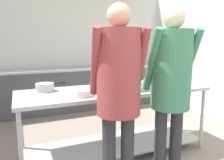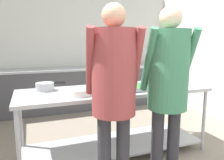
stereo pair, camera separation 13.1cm
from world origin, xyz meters
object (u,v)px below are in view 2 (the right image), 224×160
Objects in this scene: guest_serving_left at (168,80)px; guest_serving_right at (114,83)px; serving_tray_roast at (144,87)px; water_bottle at (127,61)px; plate_stack at (79,93)px; sauce_pan at (45,86)px; serving_tray_vegetables at (163,82)px; serving_tray_greens at (107,88)px.

guest_serving_left is 0.55m from guest_serving_right.
serving_tray_roast is 2.38m from water_bottle.
guest_serving_right is (0.19, -0.58, 0.19)m from plate_stack.
sauce_pan reaches higher than serving_tray_vegetables.
sauce_pan reaches higher than serving_tray_greens.
guest_serving_right is at bearing -62.08° from sauce_pan.
serving_tray_greens is at bearing -19.30° from sauce_pan.
serving_tray_roast is at bearing 80.48° from guest_serving_left.
serving_tray_vegetables is 2.01m from water_bottle.
sauce_pan is at bearing 136.31° from guest_serving_left.
plate_stack is at bearing 107.81° from guest_serving_right.
water_bottle is (1.64, 2.28, 0.13)m from plate_stack.
guest_serving_left is at bearing -121.84° from serving_tray_vegetables.
water_bottle reaches higher than serving_tray_roast.
serving_tray_vegetables is at bearing 8.89° from serving_tray_greens.
serving_tray_greens is 0.25× the size of guest_serving_right.
guest_serving_right is 6.55× the size of water_bottle.
guest_serving_right is 3.21m from water_bottle.
plate_stack is at bearing -167.00° from serving_tray_vegetables.
guest_serving_left is at bearing -3.42° from guest_serving_right.
water_bottle is at bearing 70.44° from serving_tray_roast.
plate_stack reaches higher than serving_tray_roast.
guest_serving_left is 3.03m from water_bottle.
water_bottle is (0.80, 2.24, 0.14)m from serving_tray_roast.
water_bottle is at bearing 72.63° from guest_serving_left.
serving_tray_vegetables is at bearing 58.16° from guest_serving_left.
serving_tray_roast is at bearing -14.39° from serving_tray_greens.
serving_tray_roast is 0.22× the size of guest_serving_left.
water_bottle is at bearing 54.25° from plate_stack.
sauce_pan is at bearing 117.92° from guest_serving_right.
guest_serving_right reaches higher than sauce_pan.
plate_stack is 1.34m from serving_tray_vegetables.
plate_stack is at bearing -177.29° from serving_tray_roast.
serving_tray_vegetables is at bearing 29.64° from serving_tray_roast.
guest_serving_left is at bearing -43.69° from sauce_pan.
serving_tray_vegetables is at bearing 13.00° from plate_stack.
serving_tray_greens is at bearing -120.58° from water_bottle.
serving_tray_roast is 1.44× the size of water_bottle.
sauce_pan is 1.14m from guest_serving_right.
guest_serving_left is 1.00× the size of guest_serving_right.
sauce_pan is 1.24m from serving_tray_roast.
guest_serving_left is at bearing -107.37° from water_bottle.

